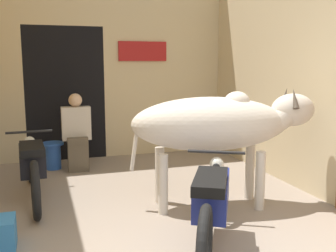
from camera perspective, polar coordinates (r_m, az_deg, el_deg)
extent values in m
cube|color=#C6B289|center=(6.87, -23.18, 4.11)|extent=(0.73, 0.18, 2.23)
cube|color=#C6B289|center=(7.16, -0.87, 5.04)|extent=(2.12, 0.18, 2.23)
cube|color=black|center=(7.22, -14.86, 4.76)|extent=(1.30, 0.90, 2.23)
cube|color=maroon|center=(6.94, -3.70, 10.77)|extent=(0.85, 0.03, 0.33)
cube|color=#C6B289|center=(5.51, 18.65, 12.07)|extent=(0.18, 4.60, 3.91)
ellipsoid|color=beige|center=(4.42, 6.06, 0.31)|extent=(1.85, 0.96, 0.61)
ellipsoid|color=beige|center=(4.46, 9.98, 3.54)|extent=(0.33, 0.31, 0.22)
cylinder|color=beige|center=(4.66, 15.82, 1.07)|extent=(0.45, 0.36, 0.40)
ellipsoid|color=beige|center=(4.71, 17.65, 2.25)|extent=(0.56, 0.41, 0.37)
cylinder|color=beige|center=(4.34, -4.81, -2.63)|extent=(0.13, 0.07, 0.60)
cylinder|color=beige|center=(4.86, 11.78, -6.55)|extent=(0.11, 0.11, 0.66)
cylinder|color=beige|center=(4.55, 13.21, -7.72)|extent=(0.11, 0.11, 0.66)
cylinder|color=beige|center=(4.63, -1.21, -7.14)|extent=(0.11, 0.11, 0.66)
cylinder|color=beige|center=(4.30, -0.73, -8.46)|extent=(0.11, 0.11, 0.66)
cone|color=#473D33|center=(4.80, 16.61, 4.11)|extent=(0.10, 0.17, 0.24)
cone|color=#473D33|center=(4.56, 17.92, 3.79)|extent=(0.10, 0.17, 0.24)
torus|color=black|center=(2.97, 5.35, -17.24)|extent=(0.37, 0.60, 0.64)
torus|color=black|center=(4.29, 7.04, -8.77)|extent=(0.37, 0.60, 0.64)
cube|color=navy|center=(3.56, 6.41, -9.73)|extent=(0.62, 0.82, 0.28)
cube|color=black|center=(3.30, 6.20, -7.97)|extent=(0.53, 0.68, 0.09)
cylinder|color=black|center=(4.03, 7.02, -3.77)|extent=(0.53, 0.30, 0.03)
sphere|color=silver|center=(4.16, 7.06, -5.53)|extent=(0.15, 0.15, 0.15)
torus|color=black|center=(4.37, -18.67, -8.85)|extent=(0.12, 0.64, 0.64)
torus|color=black|center=(5.69, -19.33, -4.71)|extent=(0.12, 0.64, 0.64)
cube|color=black|center=(4.98, -19.15, -4.66)|extent=(0.32, 0.77, 0.28)
cube|color=black|center=(4.75, -19.16, -3.12)|extent=(0.29, 0.62, 0.09)
cylinder|color=black|center=(5.46, -19.51, -0.80)|extent=(0.58, 0.06, 0.03)
sphere|color=silver|center=(5.58, -19.45, -2.20)|extent=(0.15, 0.15, 0.15)
cube|color=brown|center=(6.11, -12.88, -4.55)|extent=(0.30, 0.14, 0.42)
cube|color=brown|center=(6.14, -13.04, -2.02)|extent=(0.30, 0.32, 0.11)
cube|color=beige|center=(6.17, -13.19, 0.40)|extent=(0.43, 0.20, 0.50)
sphere|color=tan|center=(6.12, -13.31, 3.67)|extent=(0.20, 0.20, 0.20)
cylinder|color=#2856B2|center=(6.36, -16.34, -4.31)|extent=(0.24, 0.24, 0.38)
cylinder|color=#2856B2|center=(6.31, -16.42, -2.48)|extent=(0.34, 0.34, 0.04)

